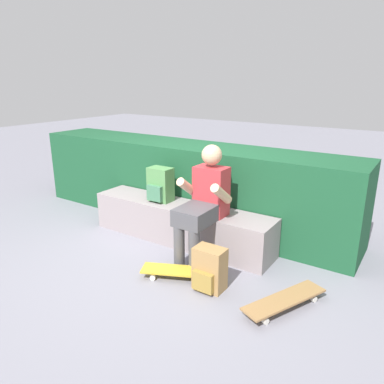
{
  "coord_description": "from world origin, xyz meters",
  "views": [
    {
      "loc": [
        2.31,
        -2.87,
        1.84
      ],
      "look_at": [
        0.07,
        0.49,
        0.58
      ],
      "focal_mm": 34.17,
      "sensor_mm": 36.0,
      "label": 1
    }
  ],
  "objects_px": {
    "person_skater": "(204,200)",
    "skateboard_beside_bench": "(284,300)",
    "backpack_on_ground": "(209,270)",
    "skateboard_near_person": "(183,271)",
    "backpack_on_bench": "(160,185)",
    "bench_main": "(180,223)"
  },
  "relations": [
    {
      "from": "skateboard_near_person",
      "to": "backpack_on_ground",
      "type": "bearing_deg",
      "value": -2.66
    },
    {
      "from": "person_skater",
      "to": "backpack_on_bench",
      "type": "distance_m",
      "value": 0.76
    },
    {
      "from": "skateboard_near_person",
      "to": "skateboard_beside_bench",
      "type": "relative_size",
      "value": 1.0
    },
    {
      "from": "skateboard_near_person",
      "to": "person_skater",
      "type": "bearing_deg",
      "value": 98.05
    },
    {
      "from": "person_skater",
      "to": "backpack_on_ground",
      "type": "bearing_deg",
      "value": -53.2
    },
    {
      "from": "skateboard_near_person",
      "to": "backpack_on_bench",
      "type": "bearing_deg",
      "value": 139.71
    },
    {
      "from": "bench_main",
      "to": "skateboard_beside_bench",
      "type": "relative_size",
      "value": 2.78
    },
    {
      "from": "backpack_on_bench",
      "to": "bench_main",
      "type": "bearing_deg",
      "value": 1.94
    },
    {
      "from": "skateboard_beside_bench",
      "to": "person_skater",
      "type": "bearing_deg",
      "value": 159.4
    },
    {
      "from": "person_skater",
      "to": "skateboard_near_person",
      "type": "distance_m",
      "value": 0.75
    },
    {
      "from": "backpack_on_ground",
      "to": "backpack_on_bench",
      "type": "bearing_deg",
      "value": 147.77
    },
    {
      "from": "skateboard_near_person",
      "to": "backpack_on_bench",
      "type": "height_order",
      "value": "backpack_on_bench"
    },
    {
      "from": "backpack_on_bench",
      "to": "skateboard_near_person",
      "type": "bearing_deg",
      "value": -40.29
    },
    {
      "from": "bench_main",
      "to": "backpack_on_ground",
      "type": "bearing_deg",
      "value": -40.6
    },
    {
      "from": "person_skater",
      "to": "skateboard_beside_bench",
      "type": "relative_size",
      "value": 1.48
    },
    {
      "from": "person_skater",
      "to": "skateboard_beside_bench",
      "type": "height_order",
      "value": "person_skater"
    },
    {
      "from": "bench_main",
      "to": "skateboard_near_person",
      "type": "xyz_separation_m",
      "value": [
        0.52,
        -0.69,
        -0.15
      ]
    },
    {
      "from": "skateboard_near_person",
      "to": "skateboard_beside_bench",
      "type": "distance_m",
      "value": 0.98
    },
    {
      "from": "backpack_on_bench",
      "to": "backpack_on_ground",
      "type": "height_order",
      "value": "backpack_on_bench"
    },
    {
      "from": "bench_main",
      "to": "person_skater",
      "type": "height_order",
      "value": "person_skater"
    },
    {
      "from": "person_skater",
      "to": "backpack_on_ground",
      "type": "xyz_separation_m",
      "value": [
        0.36,
        -0.49,
        -0.45
      ]
    },
    {
      "from": "person_skater",
      "to": "skateboard_near_person",
      "type": "xyz_separation_m",
      "value": [
        0.07,
        -0.47,
        -0.57
      ]
    }
  ]
}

